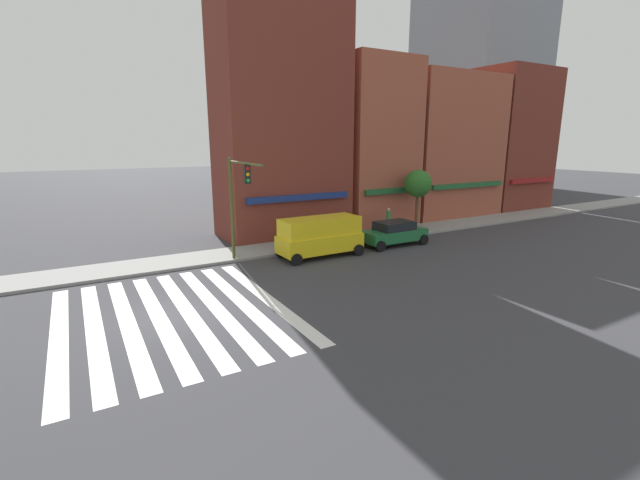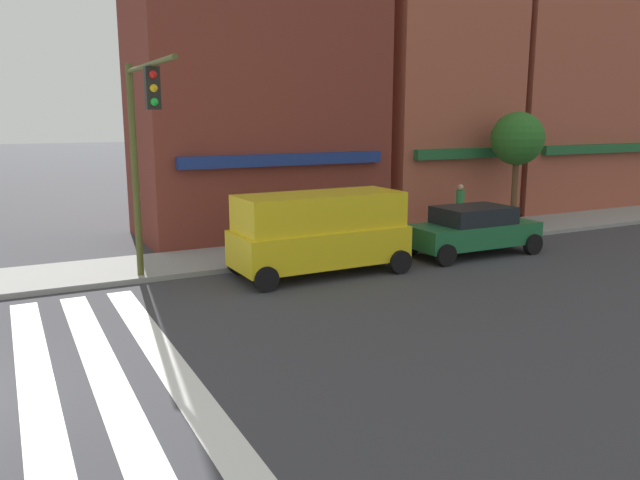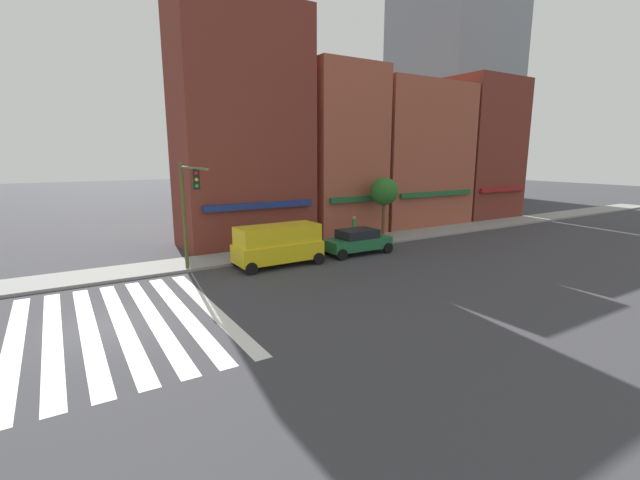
{
  "view_description": "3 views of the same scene",
  "coord_description": "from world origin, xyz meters",
  "px_view_note": "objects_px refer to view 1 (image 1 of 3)",
  "views": [
    {
      "loc": [
        -2.9,
        -16.58,
        6.72
      ],
      "look_at": [
        9.42,
        4.7,
        1.0
      ],
      "focal_mm": 24.0,
      "sensor_mm": 36.0,
      "label": 1
    },
    {
      "loc": [
        1.45,
        -10.81,
        4.51
      ],
      "look_at": [
        9.42,
        4.7,
        1.0
      ],
      "focal_mm": 35.0,
      "sensor_mm": 36.0,
      "label": 2
    },
    {
      "loc": [
        -1.1,
        -16.77,
        6.25
      ],
      "look_at": [
        12.23,
        4.7,
        1.2
      ],
      "focal_mm": 24.0,
      "sensor_mm": 36.0,
      "label": 3
    }
  ],
  "objects_px": {
    "van_yellow": "(320,235)",
    "street_tree": "(418,184)",
    "sedan_green": "(394,233)",
    "pedestrian_green_top": "(388,219)",
    "traffic_signal": "(238,193)"
  },
  "relations": [
    {
      "from": "van_yellow",
      "to": "street_tree",
      "type": "relative_size",
      "value": 1.12
    },
    {
      "from": "traffic_signal",
      "to": "van_yellow",
      "type": "xyz_separation_m",
      "value": [
        4.73,
        -0.55,
        -2.73
      ]
    },
    {
      "from": "van_yellow",
      "to": "sedan_green",
      "type": "xyz_separation_m",
      "value": [
        5.62,
        0.0,
        -0.44
      ]
    },
    {
      "from": "sedan_green",
      "to": "pedestrian_green_top",
      "type": "distance_m",
      "value": 3.6
    },
    {
      "from": "sedan_green",
      "to": "pedestrian_green_top",
      "type": "xyz_separation_m",
      "value": [
        1.95,
        3.02,
        0.23
      ]
    },
    {
      "from": "van_yellow",
      "to": "street_tree",
      "type": "height_order",
      "value": "street_tree"
    },
    {
      "from": "traffic_signal",
      "to": "street_tree",
      "type": "height_order",
      "value": "traffic_signal"
    },
    {
      "from": "traffic_signal",
      "to": "van_yellow",
      "type": "bearing_deg",
      "value": -6.59
    },
    {
      "from": "traffic_signal",
      "to": "pedestrian_green_top",
      "type": "xyz_separation_m",
      "value": [
        12.3,
        2.47,
        -2.94
      ]
    },
    {
      "from": "sedan_green",
      "to": "street_tree",
      "type": "xyz_separation_m",
      "value": [
        4.48,
        2.8,
        2.73
      ]
    },
    {
      "from": "sedan_green",
      "to": "pedestrian_green_top",
      "type": "relative_size",
      "value": 2.49
    },
    {
      "from": "van_yellow",
      "to": "street_tree",
      "type": "bearing_deg",
      "value": 14.52
    },
    {
      "from": "pedestrian_green_top",
      "to": "street_tree",
      "type": "height_order",
      "value": "street_tree"
    },
    {
      "from": "traffic_signal",
      "to": "pedestrian_green_top",
      "type": "distance_m",
      "value": 12.88
    },
    {
      "from": "van_yellow",
      "to": "street_tree",
      "type": "xyz_separation_m",
      "value": [
        10.1,
        2.8,
        2.28
      ]
    }
  ]
}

